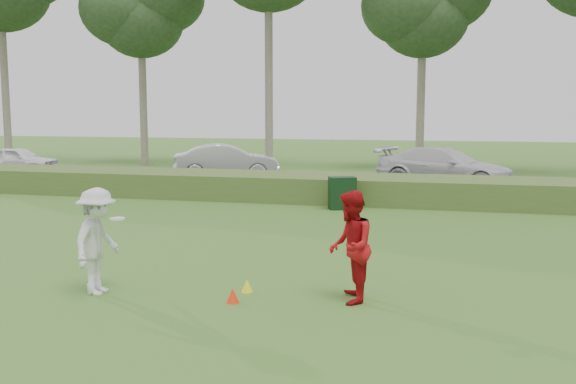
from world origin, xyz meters
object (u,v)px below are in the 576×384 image
(player_white, at_px, (97,241))
(cone_orange, at_px, (233,295))
(player_red, at_px, (350,247))
(cone_yellow, at_px, (247,286))
(utility_cabinet, at_px, (342,193))
(car_left, at_px, (17,160))
(car_mid, at_px, (227,161))
(car_right, at_px, (445,167))

(player_white, relative_size, cone_orange, 7.54)
(player_red, bearing_deg, cone_yellow, -103.14)
(player_white, xyz_separation_m, player_red, (4.40, 0.63, 0.01))
(utility_cabinet, relative_size, car_left, 0.26)
(utility_cabinet, xyz_separation_m, car_left, (-17.83, 7.15, 0.21))
(car_left, bearing_deg, car_mid, -94.71)
(player_white, distance_m, cone_yellow, 2.76)
(car_mid, bearing_deg, utility_cabinet, -159.78)
(utility_cabinet, bearing_deg, cone_orange, -112.44)
(cone_yellow, relative_size, car_mid, 0.05)
(car_mid, distance_m, car_right, 10.01)
(player_white, xyz_separation_m, cone_yellow, (2.52, 0.75, -0.83))
(car_left, height_order, car_right, car_right)
(cone_yellow, bearing_deg, car_right, 79.26)
(utility_cabinet, bearing_deg, player_white, -125.41)
(player_white, distance_m, car_right, 18.37)
(utility_cabinet, bearing_deg, car_mid, 109.47)
(cone_orange, relative_size, car_right, 0.04)
(cone_yellow, bearing_deg, utility_cabinet, 90.02)
(car_right, bearing_deg, player_red, -167.41)
(player_white, height_order, car_left, player_white)
(cone_orange, bearing_deg, car_right, 79.57)
(utility_cabinet, relative_size, car_right, 0.19)
(cone_orange, bearing_deg, player_white, -178.32)
(cone_orange, distance_m, car_left, 25.22)
(car_left, bearing_deg, player_red, -138.40)
(car_mid, bearing_deg, cone_orange, 178.73)
(player_red, xyz_separation_m, car_left, (-19.71, 17.31, -0.21))
(car_left, bearing_deg, cone_orange, -142.21)
(cone_yellow, bearing_deg, cone_orange, -92.79)
(player_red, xyz_separation_m, cone_orange, (-1.91, -0.55, -0.83))
(player_white, height_order, car_right, player_white)
(cone_orange, height_order, car_mid, car_mid)
(player_red, bearing_deg, car_mid, -163.42)
(car_left, height_order, car_mid, car_mid)
(cone_yellow, distance_m, car_mid, 18.93)
(cone_orange, relative_size, car_mid, 0.05)
(utility_cabinet, relative_size, car_mid, 0.22)
(cone_orange, xyz_separation_m, utility_cabinet, (0.03, 10.72, 0.41))
(cone_orange, relative_size, car_left, 0.06)
(player_red, relative_size, cone_orange, 7.60)
(car_mid, bearing_deg, cone_yellow, 179.53)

